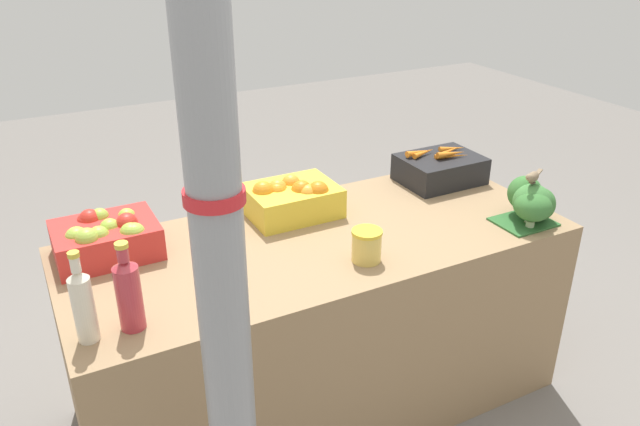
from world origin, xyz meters
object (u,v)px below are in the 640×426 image
at_px(apple_crate, 106,237).
at_px(orange_crate, 292,198).
at_px(support_pole, 215,205).
at_px(juice_bottle_cloudy, 83,304).
at_px(juice_bottle_ruby, 129,293).
at_px(carrot_crate, 440,168).
at_px(broccoli_pile, 531,202).
at_px(sparrow_bird, 533,177).
at_px(pickle_jar, 367,245).

distance_m(apple_crate, orange_crate, 0.72).
bearing_deg(support_pole, juice_bottle_cloudy, 121.02).
bearing_deg(juice_bottle_ruby, carrot_crate, 17.93).
bearing_deg(orange_crate, juice_bottle_cloudy, -151.26).
xyz_separation_m(orange_crate, broccoli_pile, (0.79, -0.50, 0.02)).
height_order(apple_crate, juice_bottle_cloudy, juice_bottle_cloudy).
distance_m(broccoli_pile, sparrow_bird, 0.11).
distance_m(support_pole, orange_crate, 1.19).
bearing_deg(carrot_crate, support_pole, -145.57).
distance_m(apple_crate, pickle_jar, 0.92).
distance_m(apple_crate, broccoli_pile, 1.60).
distance_m(juice_bottle_ruby, pickle_jar, 0.81).
bearing_deg(pickle_jar, sparrow_bird, -3.72).
bearing_deg(broccoli_pile, carrot_crate, 96.15).
relative_size(apple_crate, orange_crate, 1.00).
height_order(orange_crate, juice_bottle_cloudy, juice_bottle_cloudy).
relative_size(carrot_crate, sparrow_bird, 2.73).
relative_size(broccoli_pile, sparrow_bird, 1.80).
height_order(apple_crate, pickle_jar, apple_crate).
distance_m(apple_crate, carrot_crate, 1.46).
xyz_separation_m(carrot_crate, pickle_jar, (-0.67, -0.46, -0.00)).
xyz_separation_m(carrot_crate, juice_bottle_ruby, (-1.48, -0.48, 0.06)).
distance_m(juice_bottle_ruby, sparrow_bird, 1.52).
height_order(carrot_crate, broccoli_pile, broccoli_pile).
bearing_deg(juice_bottle_ruby, broccoli_pile, -0.86).
relative_size(orange_crate, juice_bottle_ruby, 1.25).
bearing_deg(sparrow_bird, support_pole, -6.54).
height_order(apple_crate, orange_crate, orange_crate).
bearing_deg(juice_bottle_cloudy, broccoli_pile, -0.79).
height_order(broccoli_pile, juice_bottle_cloudy, juice_bottle_cloudy).
relative_size(orange_crate, juice_bottle_cloudy, 1.24).
bearing_deg(juice_bottle_cloudy, apple_crate, 73.18).
xyz_separation_m(support_pole, sparrow_bird, (1.38, 0.41, -0.35)).
bearing_deg(juice_bottle_ruby, orange_crate, 32.66).
bearing_deg(broccoli_pile, support_pole, -163.35).
relative_size(juice_bottle_cloudy, sparrow_bird, 2.20).
relative_size(apple_crate, sparrow_bird, 2.73).
relative_size(apple_crate, juice_bottle_cloudy, 1.24).
relative_size(apple_crate, carrot_crate, 1.00).
height_order(support_pole, pickle_jar, support_pole).
bearing_deg(juice_bottle_ruby, sparrow_bird, -1.01).
bearing_deg(apple_crate, support_pole, -82.44).
relative_size(juice_bottle_cloudy, pickle_jar, 2.43).
distance_m(orange_crate, broccoli_pile, 0.94).
relative_size(juice_bottle_ruby, sparrow_bird, 2.18).
bearing_deg(broccoli_pile, sparrow_bird, -169.21).
xyz_separation_m(orange_crate, juice_bottle_cloudy, (-0.87, -0.47, 0.05)).
xyz_separation_m(juice_bottle_cloudy, juice_bottle_ruby, (0.13, 0.00, -0.00)).
relative_size(support_pole, apple_crate, 7.54).
relative_size(support_pole, orange_crate, 7.54).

